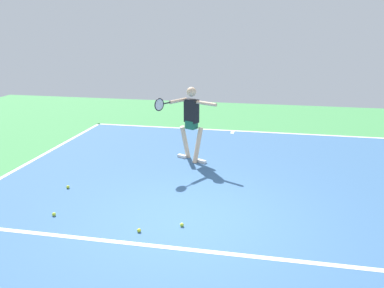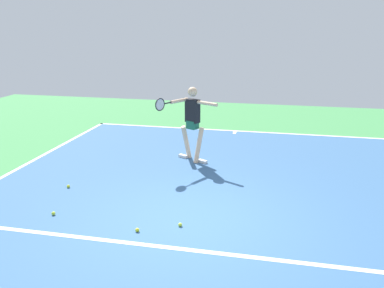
% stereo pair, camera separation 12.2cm
% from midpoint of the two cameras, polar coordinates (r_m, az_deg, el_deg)
% --- Properties ---
extents(ground_plane, '(22.23, 22.23, 0.00)m').
position_cam_midpoint_polar(ground_plane, '(7.15, -0.40, -10.73)').
color(ground_plane, '#428E4C').
extents(court_surface, '(9.15, 12.87, 0.00)m').
position_cam_midpoint_polar(court_surface, '(7.15, -0.40, -10.72)').
color(court_surface, '#38608E').
rests_on(court_surface, ground_plane).
extents(court_line_baseline_near, '(9.15, 0.10, 0.01)m').
position_cam_midpoint_polar(court_line_baseline_near, '(13.10, 5.42, 1.84)').
color(court_line_baseline_near, white).
rests_on(court_line_baseline_near, ground_plane).
extents(court_line_service, '(6.86, 0.10, 0.01)m').
position_cam_midpoint_polar(court_line_service, '(6.40, -2.07, -14.18)').
color(court_line_service, white).
rests_on(court_line_service, ground_plane).
extents(court_line_centre_mark, '(0.10, 0.30, 0.01)m').
position_cam_midpoint_polar(court_line_centre_mark, '(12.91, 5.32, 1.62)').
color(court_line_centre_mark, white).
rests_on(court_line_centre_mark, ground_plane).
extents(tennis_player, '(1.33, 1.13, 1.82)m').
position_cam_midpoint_polar(tennis_player, '(9.93, -0.53, 3.50)').
color(tennis_player, beige).
rests_on(tennis_player, ground_plane).
extents(tennis_ball_by_baseline, '(0.07, 0.07, 0.07)m').
position_cam_midpoint_polar(tennis_ball_by_baseline, '(8.90, -17.06, -5.66)').
color(tennis_ball_by_baseline, '#CCE033').
rests_on(tennis_ball_by_baseline, ground_plane).
extents(tennis_ball_near_service_line, '(0.07, 0.07, 0.07)m').
position_cam_midpoint_polar(tennis_ball_near_service_line, '(7.77, -18.87, -9.12)').
color(tennis_ball_near_service_line, '#C6E53D').
rests_on(tennis_ball_near_service_line, ground_plane).
extents(tennis_ball_near_player, '(0.07, 0.07, 0.07)m').
position_cam_midpoint_polar(tennis_ball_near_player, '(7.01, -1.92, -11.04)').
color(tennis_ball_near_player, '#C6E53D').
rests_on(tennis_ball_near_player, ground_plane).
extents(tennis_ball_by_sideline, '(0.07, 0.07, 0.07)m').
position_cam_midpoint_polar(tennis_ball_by_sideline, '(6.90, -7.80, -11.68)').
color(tennis_ball_by_sideline, yellow).
rests_on(tennis_ball_by_sideline, ground_plane).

